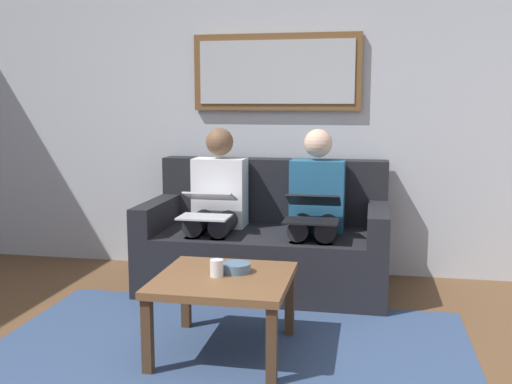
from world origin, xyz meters
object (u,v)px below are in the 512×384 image
laptop_silver (208,205)px  couch (267,243)px  laptop_black (313,209)px  cup (217,268)px  person_right (217,203)px  framed_mirror (276,72)px  coffee_table (224,286)px  bowl (236,268)px  person_left (316,206)px

laptop_silver → couch: bearing=-139.9°
laptop_silver → laptop_black: bearing=-179.7°
cup → person_right: person_right is taller
framed_mirror → cup: bearing=88.2°
coffee_table → bowl: (-0.05, -0.08, 0.08)m
laptop_black → person_right: size_ratio=0.34×
framed_mirror → coffee_table: bearing=89.4°
coffee_table → laptop_silver: laptop_silver is taller
cup → person_left: 1.24m
couch → cup: bearing=87.6°
person_left → laptop_silver: bearing=18.1°
bowl → person_right: bearing=-69.9°
coffee_table → cup: cup is taller
person_right → laptop_silver: (0.00, 0.23, 0.02)m
person_left → laptop_black: size_ratio=2.98×
framed_mirror → coffee_table: (0.02, 1.61, -1.18)m
bowl → person_right: person_right is taller
framed_mirror → person_left: size_ratio=1.13×
framed_mirror → laptop_black: 1.20m
framed_mirror → bowl: framed_mirror is taller
cup → person_left: size_ratio=0.08×
framed_mirror → laptop_silver: framed_mirror is taller
laptop_black → person_right: 0.75m
couch → person_left: 0.47m
couch → laptop_black: 0.56m
laptop_silver → coffee_table: bearing=110.3°
framed_mirror → laptop_silver: bearing=62.6°
couch → person_right: bearing=10.8°
person_left → couch: bearing=-10.8°
coffee_table → laptop_silver: bearing=-69.7°
bowl → person_left: 1.13m
bowl → laptop_black: bearing=-111.1°
laptop_silver → person_right: bearing=-90.0°
person_left → laptop_black: person_left is taller
coffee_table → laptop_black: bearing=-112.2°
framed_mirror → cup: framed_mirror is taller
framed_mirror → coffee_table: 1.99m
couch → person_right: person_right is taller
bowl → laptop_silver: bearing=-65.0°
bowl → person_left: person_left is taller
couch → bowl: bearing=91.7°
person_left → person_right: same height
framed_mirror → laptop_silver: (0.36, 0.69, -0.92)m
couch → framed_mirror: bearing=-90.0°
couch → cup: (0.05, 1.23, 0.15)m
bowl → laptop_silver: size_ratio=0.40×
cup → laptop_silver: (0.31, -0.93, 0.16)m
person_right → laptop_silver: 0.23m
couch → laptop_silver: size_ratio=4.45×
person_left → laptop_black: bearing=90.0°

